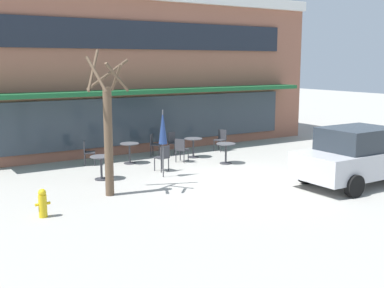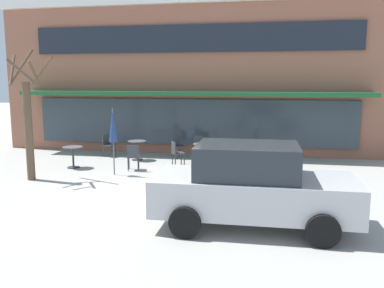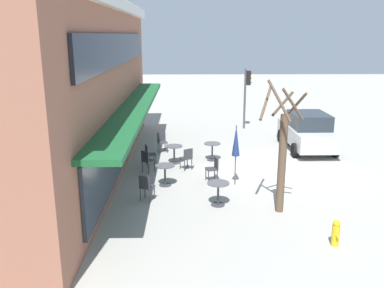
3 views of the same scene
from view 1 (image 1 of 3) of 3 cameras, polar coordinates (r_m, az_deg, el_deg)
name	(u,v)px [view 1 (image 1 of 3)]	position (r m, az deg, el deg)	size (l,w,h in m)	color
ground_plane	(239,181)	(15.22, 5.54, -4.41)	(80.00, 80.00, 0.00)	#9E9B93
building_facade	(112,70)	(23.46, -9.41, 8.59)	(16.73, 9.10, 6.59)	#935B47
cafe_table_near_wall	(101,164)	(15.52, -10.71, -2.31)	(0.70, 0.70, 0.76)	#333338
cafe_table_streetside	(193,144)	(18.79, 0.16, -0.05)	(0.70, 0.70, 0.76)	#333338
cafe_table_by_tree	(226,150)	(17.67, 4.04, -0.70)	(0.70, 0.70, 0.76)	#333338
cafe_table_mid_patio	(130,150)	(17.80, -7.41, -0.68)	(0.70, 0.70, 0.76)	#333338
patio_umbrella_green_folded	(163,128)	(15.41, -3.48, 1.96)	(0.28, 0.28, 2.20)	#4C4C51
cafe_chair_0	(87,151)	(17.77, -12.30, -0.81)	(0.52, 0.52, 0.89)	#333338
cafe_chair_1	(181,148)	(17.89, -1.30, -0.52)	(0.55, 0.55, 0.89)	#333338
cafe_chair_2	(173,141)	(19.50, -2.23, 0.33)	(0.50, 0.50, 0.89)	#333338
cafe_chair_3	(163,156)	(16.43, -3.46, -1.46)	(0.48, 0.48, 0.89)	#333338
cafe_chair_4	(154,143)	(19.09, -4.52, 0.10)	(0.56, 0.56, 0.89)	#333338
cafe_chair_5	(221,138)	(20.24, 3.45, 0.67)	(0.51, 0.51, 0.89)	#333338
parked_sedan	(359,156)	(15.47, 19.15, -1.35)	(4.22, 2.05, 1.76)	#B7B7BC
street_tree	(108,130)	(13.44, -9.94, 1.61)	(1.38, 1.37, 4.04)	brown
fire_hydrant	(43,203)	(12.19, -17.29, -6.69)	(0.36, 0.20, 0.71)	gold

